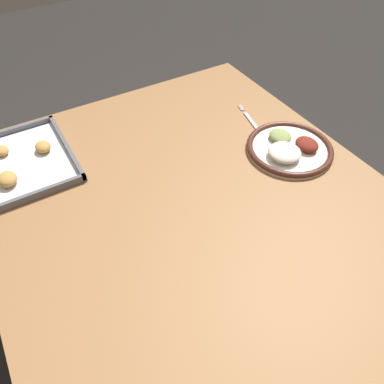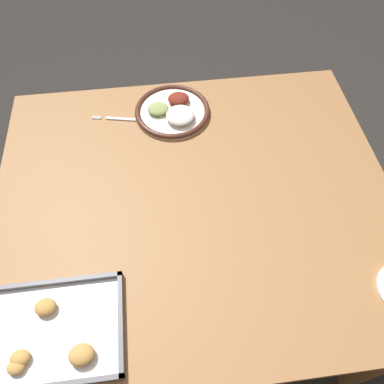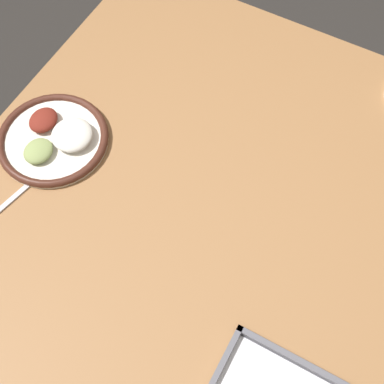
{
  "view_description": "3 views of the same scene",
  "coord_description": "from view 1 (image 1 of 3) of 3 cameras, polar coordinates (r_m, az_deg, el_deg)",
  "views": [
    {
      "loc": [
        -0.61,
        0.36,
        1.54
      ],
      "look_at": [
        0.01,
        0.0,
        0.8
      ],
      "focal_mm": 35.0,
      "sensor_mm": 36.0,
      "label": 1
    },
    {
      "loc": [
        0.09,
        0.63,
        1.75
      ],
      "look_at": [
        0.01,
        0.0,
        0.8
      ],
      "focal_mm": 35.0,
      "sensor_mm": 36.0,
      "label": 2
    },
    {
      "loc": [
        0.52,
        0.28,
        1.88
      ],
      "look_at": [
        0.01,
        0.0,
        0.8
      ],
      "focal_mm": 50.0,
      "sensor_mm": 36.0,
      "label": 3
    }
  ],
  "objects": [
    {
      "name": "ground_plane",
      "position": [
        1.7,
        0.2,
        -19.42
      ],
      "size": [
        8.0,
        8.0,
        0.0
      ],
      "primitive_type": "plane",
      "color": "#282623"
    },
    {
      "name": "dining_table",
      "position": [
        1.12,
        0.28,
        -4.81
      ],
      "size": [
        1.25,
        1.09,
        0.77
      ],
      "color": "olive",
      "rests_on": "ground_plane"
    },
    {
      "name": "dinner_plate",
      "position": [
        1.24,
        14.63,
        6.48
      ],
      "size": [
        0.28,
        0.28,
        0.05
      ],
      "color": "white",
      "rests_on": "dining_table"
    },
    {
      "name": "fork",
      "position": [
        1.35,
        9.04,
        10.6
      ],
      "size": [
        0.19,
        0.05,
        0.0
      ],
      "rotation": [
        0.0,
        0.0,
        -0.21
      ],
      "color": "silver",
      "rests_on": "dining_table"
    },
    {
      "name": "baking_tray",
      "position": [
        1.26,
        -24.15,
        4.38
      ],
      "size": [
        0.35,
        0.26,
        0.04
      ],
      "color": "#595960",
      "rests_on": "dining_table"
    }
  ]
}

